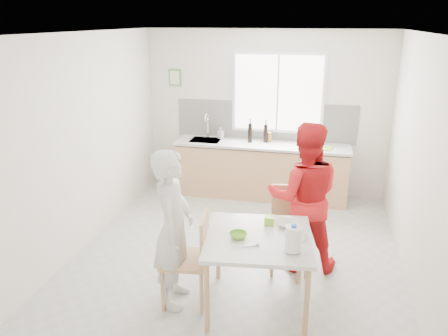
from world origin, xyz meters
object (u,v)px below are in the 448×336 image
Objects in this scene: chair_far at (290,224)px; milk_jug at (294,239)px; person_white at (173,229)px; dining_table at (258,244)px; chair_left at (192,255)px; wine_bottle_b at (266,133)px; bowl_white at (288,224)px; person_red at (304,197)px; bowl_green at (238,235)px; wine_bottle_a at (250,133)px.

milk_jug is at bearing -91.35° from chair_far.
dining_table is at bearing -90.00° from person_white.
chair_left is 3.20m from wine_bottle_b.
chair_left is 3.81× the size of milk_jug.
person_white is 6.36× the size of milk_jug.
milk_jug is (0.09, -0.52, 0.11)m from bowl_white.
wine_bottle_b reaches higher than chair_left.
chair_left is 1.11m from milk_jug.
person_red is at bearing 81.38° from milk_jug.
dining_table is 0.41m from bowl_white.
milk_jug is at bearing -103.36° from person_white.
bowl_green is (0.66, 0.03, -0.01)m from person_white.
wine_bottle_a is (-0.96, 3.24, 0.14)m from milk_jug.
chair_left is at bearing -141.14° from chair_far.
wine_bottle_b reaches higher than chair_far.
bowl_white is (1.12, 0.39, -0.01)m from person_white.
person_red is 10.29× the size of bowl_green.
milk_jug is 3.38m from wine_bottle_b.
chair_far is at bearing 92.14° from bowl_white.
milk_jug is (1.21, -0.13, 0.11)m from person_white.
chair_far is 1.49m from person_white.
person_white is 3.22m from wine_bottle_b.
person_red is 2.29m from wine_bottle_b.
chair_far is at bearing 9.32° from person_red.
dining_table is at bearing 21.14° from bowl_green.
wine_bottle_a reaches higher than dining_table.
chair_far is 0.56× the size of person_red.
dining_table is 5.27× the size of bowl_white.
bowl_green is 0.57× the size of wine_bottle_b.
chair_left reaches higher than bowl_white.
bowl_white is at bearing -94.97° from chair_far.
dining_table is 1.00m from person_red.
milk_jug reaches higher than dining_table.
chair_far reaches higher than bowl_white.
person_red is 8.03× the size of bowl_white.
person_white is 3.12m from wine_bottle_a.
chair_left is 0.56× the size of person_red.
dining_table is at bearing 59.74° from person_red.
dining_table is 0.66× the size of person_red.
chair_far is at bearing 128.86° from chair_left.
bowl_white reaches higher than dining_table.
chair_far is at bearing 74.12° from dining_table.
person_white is (-0.18, -0.02, 0.28)m from chair_left.
wine_bottle_a is at bearing -71.73° from person_red.
person_red is 1.14m from milk_jug.
person_red is 5.92× the size of wine_bottle_b.
person_red is at bearing 9.32° from chair_far.
person_white is 9.70× the size of bowl_green.
person_white is at bearing -172.90° from dining_table.
person_red reaches higher than chair_far.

